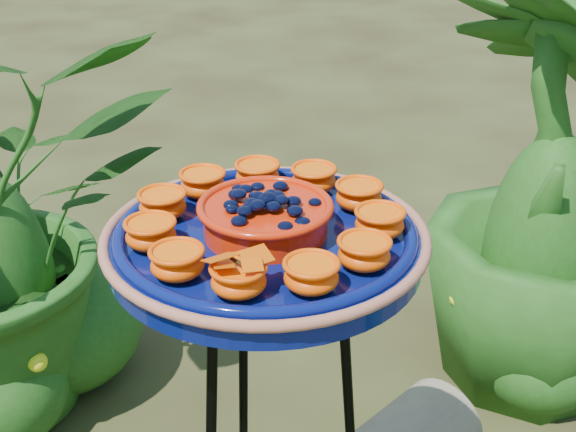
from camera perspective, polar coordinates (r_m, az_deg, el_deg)
The scene contains 2 objects.
feeder_dish at distance 1.02m, azimuth -1.61°, elevation -1.34°, with size 0.50×0.50×0.09m.
shrub_back_right at distance 1.97m, azimuth 18.25°, elevation 1.51°, with size 0.58×0.58×1.03m, color #1E4813.
Camera 1 is at (-0.06, -0.98, 1.32)m, focal length 50.00 mm.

